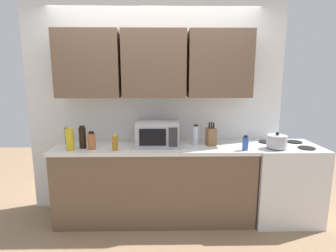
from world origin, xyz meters
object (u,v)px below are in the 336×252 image
object	(u,v)px
bottle_spice_jar	(92,141)
bottle_clear_tall	(196,135)
kettle	(277,141)
bottle_soy_dark	(82,137)
bottle_amber_vinegar	(115,143)
microwave	(157,134)
stove_range	(283,182)
bottle_blue_cleaner	(245,143)
knife_block	(211,136)
bottle_yellow_mustard	(70,140)
bottle_green_oil	(67,135)

from	to	relation	value
bottle_spice_jar	bottle_clear_tall	world-z (taller)	bottle_clear_tall
kettle	bottle_soy_dark	world-z (taller)	bottle_soy_dark
kettle	bottle_amber_vinegar	world-z (taller)	kettle
microwave	bottle_clear_tall	size ratio (longest dim) A/B	2.03
stove_range	bottle_blue_cleaner	size ratio (longest dim) A/B	5.51
kettle	bottle_spice_jar	size ratio (longest dim) A/B	1.09
knife_block	bottle_clear_tall	distance (m)	0.18
bottle_clear_tall	bottle_amber_vinegar	size ratio (longest dim) A/B	1.34
knife_block	bottle_yellow_mustard	xyz separation A→B (m)	(-1.56, -0.20, 0.02)
bottle_clear_tall	bottle_yellow_mustard	distance (m)	1.40
bottle_spice_jar	bottle_green_oil	distance (m)	0.42
bottle_spice_jar	bottle_yellow_mustard	distance (m)	0.23
bottle_clear_tall	bottle_yellow_mustard	xyz separation A→B (m)	(-1.38, -0.22, 0.00)
stove_range	bottle_soy_dark	xyz separation A→B (m)	(-2.32, -0.08, 0.57)
microwave	bottle_clear_tall	distance (m)	0.45
knife_block	bottle_spice_jar	xyz separation A→B (m)	(-1.34, -0.16, -0.01)
bottle_clear_tall	bottle_green_oil	distance (m)	1.51
stove_range	bottle_amber_vinegar	size ratio (longest dim) A/B	5.15
bottle_green_oil	bottle_soy_dark	bearing A→B (deg)	-38.45
bottle_yellow_mustard	bottle_amber_vinegar	size ratio (longest dim) A/B	1.41
kettle	bottle_blue_cleaner	distance (m)	0.37
kettle	bottle_spice_jar	world-z (taller)	bottle_spice_jar
bottle_clear_tall	bottle_yellow_mustard	bearing A→B (deg)	-171.02
knife_block	bottle_soy_dark	distance (m)	1.45
bottle_clear_tall	bottle_spice_jar	bearing A→B (deg)	-171.30
bottle_soy_dark	bottle_yellow_mustard	distance (m)	0.14
bottle_yellow_mustard	bottle_green_oil	distance (m)	0.30
knife_block	bottle_yellow_mustard	distance (m)	1.57
bottle_amber_vinegar	bottle_green_oil	distance (m)	0.67
bottle_spice_jar	bottle_green_oil	bearing A→B (deg)	146.09
bottle_yellow_mustard	bottle_blue_cleaner	world-z (taller)	bottle_yellow_mustard
stove_range	microwave	xyz separation A→B (m)	(-1.49, 0.01, 0.59)
bottle_soy_dark	kettle	bearing A→B (deg)	-1.54
bottle_blue_cleaner	bottle_green_oil	xyz separation A→B (m)	(-2.02, 0.31, 0.03)
stove_range	bottle_blue_cleaner	distance (m)	0.78
knife_block	bottle_green_oil	world-z (taller)	knife_block
bottle_soy_dark	bottle_yellow_mustard	world-z (taller)	bottle_soy_dark
bottle_spice_jar	bottle_green_oil	xyz separation A→B (m)	(-0.35, 0.23, 0.01)
knife_block	bottle_soy_dark	size ratio (longest dim) A/B	1.08
bottle_soy_dark	bottle_yellow_mustard	xyz separation A→B (m)	(-0.11, -0.09, -0.00)
bottle_soy_dark	stove_range	bearing A→B (deg)	2.03
microwave	bottle_clear_tall	xyz separation A→B (m)	(0.45, 0.04, -0.02)
bottle_amber_vinegar	stove_range	bearing A→B (deg)	5.16
microwave	bottle_clear_tall	bearing A→B (deg)	4.76
kettle	bottle_soy_dark	bearing A→B (deg)	178.46
microwave	bottle_amber_vinegar	size ratio (longest dim) A/B	2.71
kettle	bottle_amber_vinegar	distance (m)	1.78
kettle	bottle_green_oil	xyz separation A→B (m)	(-2.39, 0.24, 0.02)
knife_block	bottle_spice_jar	size ratio (longest dim) A/B	1.38
bottle_blue_cleaner	bottle_green_oil	distance (m)	2.04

